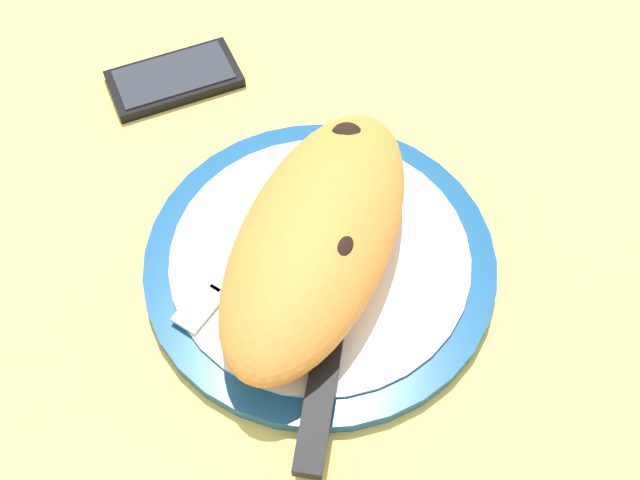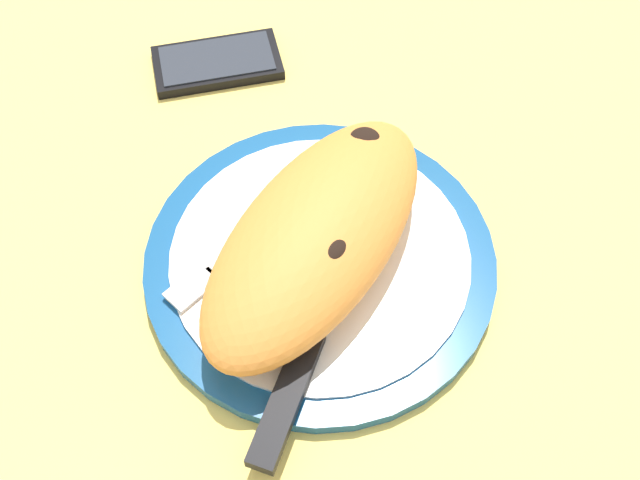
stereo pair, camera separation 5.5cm
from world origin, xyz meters
The scene contains 6 objects.
ground_plane centered at (0.00, 0.00, -1.50)cm, with size 150.00×150.00×3.00cm, color #EACC60.
plate centered at (0.00, 0.00, 0.75)cm, with size 27.60×27.60×1.56cm.
calzone centered at (0.52, -0.21, 4.77)cm, with size 25.57×12.90×6.38cm.
fork centered at (3.30, -5.39, 1.76)cm, with size 16.97×4.11×0.40cm.
knife centered at (7.73, 4.09, 2.05)cm, with size 24.62×8.50×1.20cm.
smartphone centered at (-12.62, -20.91, 0.56)cm, with size 13.14×12.71×1.16cm.
Camera 2 is at (24.90, 17.49, 49.84)cm, focal length 41.17 mm.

